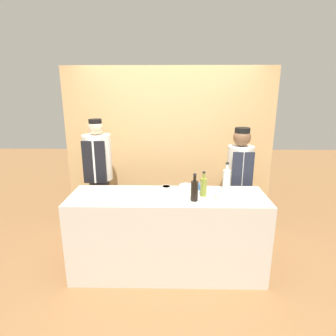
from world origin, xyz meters
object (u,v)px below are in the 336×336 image
Objects in this scene: sauce_bowl_orange at (166,188)px; bottle_soy at (194,190)px; cutting_board at (116,193)px; bottle_oil at (203,186)px; sauce_bowl_white at (187,187)px; chef_right at (239,182)px; cup_blue at (201,187)px; chef_left at (99,178)px; sauce_bowl_brown at (222,196)px; bottle_clear at (227,179)px.

sauce_bowl_orange is 0.45m from bottle_soy.
cutting_board is 0.99m from bottle_oil.
chef_right is (0.72, 0.48, -0.10)m from sauce_bowl_white.
cup_blue is (0.16, 0.00, 0.01)m from sauce_bowl_white.
cup_blue is 0.05× the size of chef_right.
cutting_board is 0.71m from chef_left.
sauce_bowl_orange is 0.46m from bottle_oil.
cup_blue reaches higher than sauce_bowl_brown.
cup_blue reaches higher than sauce_bowl_orange.
sauce_bowl_brown is 1.70m from chef_left.
cup_blue is at bearing 73.64° from bottle_soy.
bottle_oil is 0.16× the size of chef_left.
sauce_bowl_orange is 1.49× the size of cup_blue.
sauce_bowl_orange is 0.38× the size of bottle_soy.
bottle_clear is (0.70, 0.03, 0.10)m from sauce_bowl_orange.
bottle_soy is 0.17× the size of chef_left.
cutting_board is 0.22× the size of chef_left.
sauce_bowl_white reaches higher than cutting_board.
cutting_board is at bearing 167.61° from bottle_soy.
chef_left is (-0.92, 0.49, -0.05)m from sauce_bowl_orange.
sauce_bowl_white is at bearing 101.25° from bottle_soy.
sauce_bowl_brown is at bearing -37.12° from sauce_bowl_white.
chef_right is at bearing 60.59° from bottle_clear.
bottle_oil is at bearing -2.93° from cutting_board.
cutting_board is 1.29m from bottle_clear.
chef_left is at bearing 157.50° from sauce_bowl_white.
bottle_clear is at bearing 41.25° from bottle_soy.
bottle_soy is at bearing -12.39° from cutting_board.
chef_right is at bearing 50.87° from bottle_soy.
sauce_bowl_white is 0.44× the size of cutting_board.
sauce_bowl_white is (-0.36, 0.28, -0.00)m from sauce_bowl_brown.
bottle_clear is at bearing -119.41° from chef_right.
cutting_board is 0.24× the size of chef_right.
bottle_oil is 0.36m from bottle_clear.
bottle_clear is at bearing 2.60° from sauce_bowl_orange.
sauce_bowl_brown is 0.10× the size of chef_right.
chef_right is (0.96, 0.49, -0.09)m from sauce_bowl_orange.
sauce_bowl_orange is 0.35× the size of bottle_clear.
sauce_bowl_brown is 0.09× the size of chef_left.
sauce_bowl_brown is at bearing -6.74° from cutting_board.
cup_blue is at bearing 8.26° from cutting_board.
sauce_bowl_white is at bearing -22.50° from chef_left.
bottle_clear is 0.19× the size of chef_left.
bottle_oil reaches higher than sauce_bowl_brown.
chef_left is (-1.52, 0.75, -0.05)m from sauce_bowl_brown.
bottle_clear is (1.27, 0.16, 0.12)m from cutting_board.
bottle_clear is (0.29, 0.21, 0.02)m from bottle_oil.
chef_left is (-1.62, 0.46, -0.15)m from bottle_clear.
cutting_board is at bearing -60.51° from chef_left.
bottle_clear is at bearing -15.77° from chef_left.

